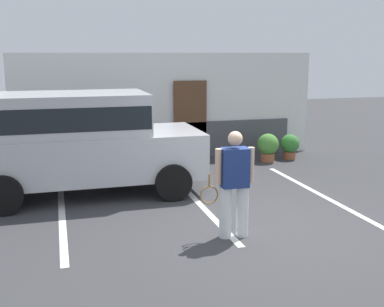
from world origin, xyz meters
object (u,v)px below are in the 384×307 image
object	(u,v)px
parked_suv	(81,138)
tennis_player_man	(234,183)
potted_plant_secondary	(290,145)
potted_plant_by_porch	(268,146)

from	to	relation	value
parked_suv	tennis_player_man	distance (m)	3.72
parked_suv	potted_plant_secondary	distance (m)	5.93
potted_plant_secondary	potted_plant_by_porch	bearing A→B (deg)	-168.22
parked_suv	tennis_player_man	bearing A→B (deg)	-55.52
potted_plant_secondary	parked_suv	bearing A→B (deg)	-161.85
potted_plant_by_porch	parked_suv	bearing A→B (deg)	-160.94
potted_plant_by_porch	potted_plant_secondary	size ratio (longest dim) A/B	1.11
potted_plant_by_porch	potted_plant_secondary	xyz separation A→B (m)	(0.72, 0.15, -0.04)
parked_suv	potted_plant_by_porch	world-z (taller)	parked_suv
potted_plant_secondary	tennis_player_man	bearing A→B (deg)	-125.44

